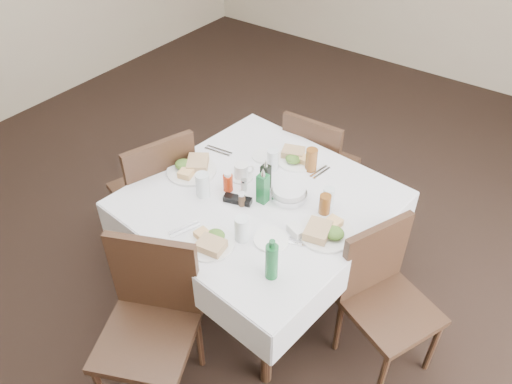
% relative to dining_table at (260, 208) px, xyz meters
% --- Properties ---
extents(ground_plane, '(7.00, 7.00, 0.00)m').
position_rel_dining_table_xyz_m(ground_plane, '(-0.21, 0.12, -0.68)').
color(ground_plane, black).
extents(room_shell, '(6.04, 7.04, 2.80)m').
position_rel_dining_table_xyz_m(room_shell, '(-0.21, 0.12, 1.03)').
color(room_shell, beige).
rests_on(room_shell, ground).
extents(dining_table, '(1.41, 1.41, 0.76)m').
position_rel_dining_table_xyz_m(dining_table, '(0.00, 0.00, 0.00)').
color(dining_table, black).
rests_on(dining_table, ground).
extents(chair_north, '(0.44, 0.44, 0.89)m').
position_rel_dining_table_xyz_m(chair_north, '(-0.08, 0.78, -0.17)').
color(chair_north, black).
rests_on(chair_north, ground).
extents(chair_south, '(0.59, 0.59, 0.94)m').
position_rel_dining_table_xyz_m(chair_south, '(-0.07, -0.82, -0.14)').
color(chair_south, black).
rests_on(chair_south, ground).
extents(chair_east, '(0.55, 0.55, 0.88)m').
position_rel_dining_table_xyz_m(chair_east, '(0.78, 0.02, -0.18)').
color(chair_east, black).
rests_on(chair_east, ground).
extents(chair_west, '(0.57, 0.57, 0.96)m').
position_rel_dining_table_xyz_m(chair_west, '(-0.73, -0.11, -0.13)').
color(chair_west, black).
rests_on(chair_west, ground).
extents(meal_north, '(0.25, 0.25, 0.06)m').
position_rel_dining_table_xyz_m(meal_north, '(-0.03, 0.41, 0.10)').
color(meal_north, white).
rests_on(meal_north, dining_table).
extents(meal_south, '(0.26, 0.26, 0.06)m').
position_rel_dining_table_xyz_m(meal_south, '(0.02, -0.44, 0.11)').
color(meal_south, white).
rests_on(meal_south, dining_table).
extents(meal_east, '(0.29, 0.29, 0.06)m').
position_rel_dining_table_xyz_m(meal_east, '(0.44, -0.05, 0.11)').
color(meal_east, white).
rests_on(meal_east, dining_table).
extents(meal_west, '(0.29, 0.29, 0.06)m').
position_rel_dining_table_xyz_m(meal_west, '(-0.47, -0.04, 0.11)').
color(meal_west, white).
rests_on(meal_west, dining_table).
extents(side_plate_a, '(0.16, 0.16, 0.01)m').
position_rel_dining_table_xyz_m(side_plate_a, '(-0.20, 0.33, 0.09)').
color(side_plate_a, white).
rests_on(side_plate_a, dining_table).
extents(side_plate_b, '(0.18, 0.18, 0.01)m').
position_rel_dining_table_xyz_m(side_plate_b, '(0.24, -0.24, 0.09)').
color(side_plate_b, white).
rests_on(side_plate_b, dining_table).
extents(water_n, '(0.07, 0.07, 0.13)m').
position_rel_dining_table_xyz_m(water_n, '(-0.10, 0.26, 0.15)').
color(water_n, silver).
rests_on(water_n, dining_table).
extents(water_s, '(0.07, 0.07, 0.14)m').
position_rel_dining_table_xyz_m(water_s, '(0.12, -0.32, 0.15)').
color(water_s, silver).
rests_on(water_s, dining_table).
extents(water_e, '(0.06, 0.06, 0.11)m').
position_rel_dining_table_xyz_m(water_e, '(0.34, 0.16, 0.14)').
color(water_e, silver).
rests_on(water_e, dining_table).
extents(water_w, '(0.08, 0.08, 0.14)m').
position_rel_dining_table_xyz_m(water_w, '(-0.27, -0.17, 0.15)').
color(water_w, silver).
rests_on(water_w, dining_table).
extents(iced_tea_a, '(0.07, 0.07, 0.14)m').
position_rel_dining_table_xyz_m(iced_tea_a, '(0.10, 0.38, 0.16)').
color(iced_tea_a, brown).
rests_on(iced_tea_a, dining_table).
extents(iced_tea_b, '(0.06, 0.06, 0.13)m').
position_rel_dining_table_xyz_m(iced_tea_b, '(0.36, 0.09, 0.15)').
color(iced_tea_b, brown).
rests_on(iced_tea_b, dining_table).
extents(bread_basket, '(0.20, 0.20, 0.07)m').
position_rel_dining_table_xyz_m(bread_basket, '(0.13, 0.09, 0.12)').
color(bread_basket, silver).
rests_on(bread_basket, dining_table).
extents(oil_cruet_dark, '(0.05, 0.05, 0.20)m').
position_rel_dining_table_xyz_m(oil_cruet_dark, '(-0.02, 0.08, 0.17)').
color(oil_cruet_dark, black).
rests_on(oil_cruet_dark, dining_table).
extents(oil_cruet_green, '(0.05, 0.05, 0.23)m').
position_rel_dining_table_xyz_m(oil_cruet_green, '(0.03, -0.02, 0.18)').
color(oil_cruet_green, '#17612D').
rests_on(oil_cruet_green, dining_table).
extents(ketchup_bottle, '(0.06, 0.06, 0.12)m').
position_rel_dining_table_xyz_m(ketchup_bottle, '(-0.18, -0.05, 0.14)').
color(ketchup_bottle, '#B32C0D').
rests_on(ketchup_bottle, dining_table).
extents(salt_shaker, '(0.03, 0.03, 0.08)m').
position_rel_dining_table_xyz_m(salt_shaker, '(-0.10, -0.01, 0.12)').
color(salt_shaker, white).
rests_on(salt_shaker, dining_table).
extents(pepper_shaker, '(0.04, 0.04, 0.09)m').
position_rel_dining_table_xyz_m(pepper_shaker, '(-0.04, -0.11, 0.13)').
color(pepper_shaker, '#47301F').
rests_on(pepper_shaker, dining_table).
extents(coffee_mug, '(0.13, 0.13, 0.10)m').
position_rel_dining_table_xyz_m(coffee_mug, '(-0.19, 0.08, 0.13)').
color(coffee_mug, white).
rests_on(coffee_mug, dining_table).
extents(sunglasses, '(0.16, 0.10, 0.03)m').
position_rel_dining_table_xyz_m(sunglasses, '(-0.07, -0.11, 0.10)').
color(sunglasses, black).
rests_on(sunglasses, dining_table).
extents(green_bottle, '(0.06, 0.06, 0.23)m').
position_rel_dining_table_xyz_m(green_bottle, '(0.38, -0.43, 0.19)').
color(green_bottle, '#17612D').
rests_on(green_bottle, dining_table).
extents(sugar_caddy, '(0.11, 0.08, 0.05)m').
position_rel_dining_table_xyz_m(sugar_caddy, '(0.32, -0.13, 0.11)').
color(sugar_caddy, white).
rests_on(sugar_caddy, dining_table).
extents(cutlery_n, '(0.06, 0.16, 0.01)m').
position_rel_dining_table_xyz_m(cutlery_n, '(0.16, 0.39, 0.09)').
color(cutlery_n, silver).
rests_on(cutlery_n, dining_table).
extents(cutlery_s, '(0.10, 0.18, 0.01)m').
position_rel_dining_table_xyz_m(cutlery_s, '(-0.16, -0.44, 0.09)').
color(cutlery_s, silver).
rests_on(cutlery_s, dining_table).
extents(cutlery_e, '(0.19, 0.10, 0.01)m').
position_rel_dining_table_xyz_m(cutlery_e, '(0.38, -0.17, 0.09)').
color(cutlery_e, silver).
rests_on(cutlery_e, dining_table).
extents(cutlery_w, '(0.19, 0.07, 0.01)m').
position_rel_dining_table_xyz_m(cutlery_w, '(-0.47, 0.21, 0.09)').
color(cutlery_w, silver).
rests_on(cutlery_w, dining_table).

